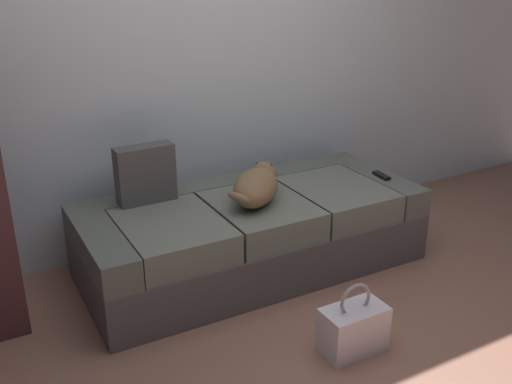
% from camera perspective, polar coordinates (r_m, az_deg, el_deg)
% --- Properties ---
extents(ground_plane, '(10.00, 10.00, 0.00)m').
position_cam_1_polar(ground_plane, '(2.97, 9.48, -15.68)').
color(ground_plane, '#976552').
extents(back_wall, '(6.40, 0.10, 2.80)m').
position_cam_1_polar(back_wall, '(3.80, -5.12, 15.79)').
color(back_wall, silver).
rests_on(back_wall, ground).
extents(couch, '(2.06, 0.89, 0.47)m').
position_cam_1_polar(couch, '(3.58, -0.40, -4.02)').
color(couch, '#544E51').
rests_on(couch, ground).
extents(dog_tan, '(0.48, 0.50, 0.20)m').
position_cam_1_polar(dog_tan, '(3.39, 0.11, 0.68)').
color(dog_tan, '#866344').
rests_on(dog_tan, couch).
extents(tv_remote, '(0.06, 0.15, 0.02)m').
position_cam_1_polar(tv_remote, '(3.89, 12.22, 1.59)').
color(tv_remote, black).
rests_on(tv_remote, couch).
extents(throw_pillow, '(0.34, 0.12, 0.34)m').
position_cam_1_polar(throw_pillow, '(3.42, -10.83, 1.74)').
color(throw_pillow, '#4D4B49').
rests_on(throw_pillow, couch).
extents(handbag, '(0.32, 0.18, 0.38)m').
position_cam_1_polar(handbag, '(2.94, 9.54, -13.11)').
color(handbag, silver).
rests_on(handbag, ground).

